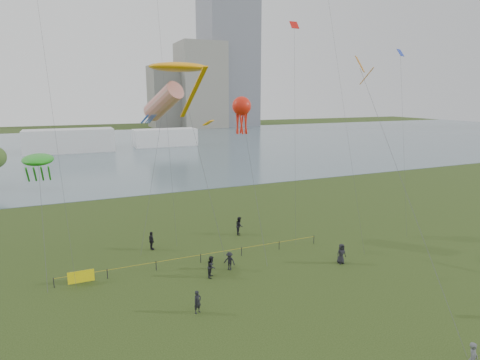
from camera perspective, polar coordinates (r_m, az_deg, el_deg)
name	(u,v)px	position (r m, az deg, el deg)	size (l,w,h in m)	color
ground_plane	(303,335)	(27.28, 8.97, -20.90)	(400.00, 400.00, 0.00)	#203210
lake	(116,147)	(120.73, -17.28, 4.45)	(400.00, 120.00, 0.08)	slate
building_mid	(201,86)	(190.46, -5.63, 13.22)	(20.00, 20.00, 38.00)	gray
building_low	(168,97)	(192.41, -10.21, 11.59)	(16.00, 18.00, 28.00)	slate
pavilion_left	(70,141)	(114.77, -23.07, 5.16)	(22.00, 8.00, 6.00)	silver
pavilion_right	(165,137)	(120.78, -10.61, 5.97)	(18.00, 7.00, 5.00)	white
fence	(131,268)	(35.49, -15.27, -12.04)	(24.07, 0.07, 1.05)	black
kite_flyer	(473,359)	(26.48, 30.19, -21.17)	(0.70, 0.46, 1.92)	#53565A
spectator_a	(212,267)	(33.85, -4.06, -12.18)	(0.88, 0.69, 1.81)	black
spectator_b	(229,261)	(35.09, -1.51, -11.44)	(1.03, 0.59, 1.60)	black
spectator_c	(152,241)	(40.20, -12.47, -8.44)	(1.07, 0.45, 1.83)	black
spectator_d	(341,254)	(37.40, 14.21, -10.12)	(0.89, 0.58, 1.82)	black
spectator_f	(198,302)	(28.95, -6.06, -16.86)	(0.59, 0.39, 1.63)	black
spectator_g	(239,226)	(43.40, -0.09, -6.51)	(0.95, 0.74, 1.95)	black
kite_stingray	(179,68)	(37.89, -8.69, 15.51)	(5.42, 10.17, 17.65)	#3F3F42
kite_windsock	(163,102)	(40.92, -10.85, 10.88)	(5.51, 6.48, 16.08)	#3F3F42
kite_creature	(38,160)	(39.01, -26.79, 2.58)	(2.58, 9.35, 9.72)	#3F3F42
kite_octopus	(242,107)	(42.34, 0.24, 10.34)	(2.70, 10.53, 14.63)	#3F3F42
kite_delta	(364,75)	(35.42, 17.27, 14.03)	(3.70, 15.14, 17.93)	#3F3F42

